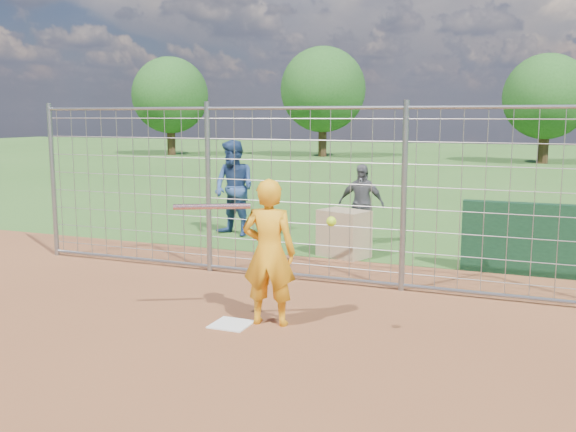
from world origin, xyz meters
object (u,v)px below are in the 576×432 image
at_px(bystander_a, 234,188).
at_px(equipment_bin, 344,233).
at_px(batter, 269,253).
at_px(bystander_b, 361,204).

height_order(bystander_a, equipment_bin, bystander_a).
bearing_deg(batter, bystander_b, -96.99).
height_order(batter, bystander_b, batter).
xyz_separation_m(batter, equipment_bin, (-0.27, 3.79, -0.45)).
bearing_deg(equipment_bin, batter, -65.29).
height_order(bystander_a, bystander_b, bystander_a).
height_order(batter, bystander_a, bystander_a).
height_order(bystander_b, equipment_bin, bystander_b).
xyz_separation_m(bystander_a, equipment_bin, (2.62, -1.05, -0.56)).
distance_m(batter, equipment_bin, 3.83).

